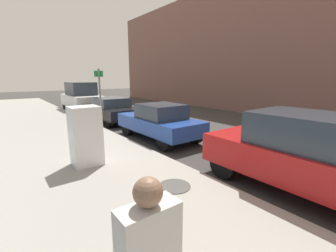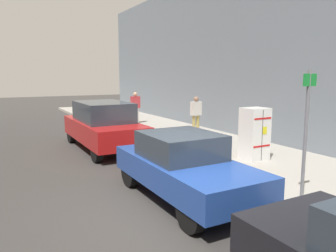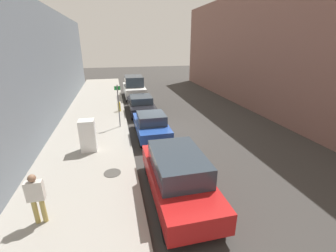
# 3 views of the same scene
# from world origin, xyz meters

# --- Properties ---
(ground_plane) EXTENTS (80.00, 80.00, 0.00)m
(ground_plane) POSITION_xyz_m (0.00, 0.00, 0.00)
(ground_plane) COLOR #383533
(sidewalk_slab) EXTENTS (4.46, 44.00, 0.16)m
(sidewalk_slab) POSITION_xyz_m (-4.06, 0.00, 0.08)
(sidewalk_slab) COLOR #9E998E
(sidewalk_slab) RESTS_ON ground
(discarded_refrigerator) EXTENTS (0.74, 0.65, 1.60)m
(discarded_refrigerator) POSITION_xyz_m (-3.93, -1.89, 0.96)
(discarded_refrigerator) COLOR white
(discarded_refrigerator) RESTS_ON sidewalk_slab
(manhole_cover) EXTENTS (0.70, 0.70, 0.02)m
(manhole_cover) POSITION_xyz_m (-2.84, -4.34, 0.17)
(manhole_cover) COLOR #47443F
(manhole_cover) RESTS_ON sidewalk_slab
(street_sign_post) EXTENTS (0.36, 0.07, 2.68)m
(street_sign_post) POSITION_xyz_m (-2.31, 1.20, 1.65)
(street_sign_post) COLOR slate
(street_sign_post) RESTS_ON sidewalk_slab
(pedestrian_walking_far) EXTENTS (0.49, 0.23, 1.69)m
(pedestrian_walking_far) POSITION_xyz_m (-3.79, -10.75, 1.14)
(pedestrian_walking_far) COLOR beige
(pedestrian_walking_far) RESTS_ON sidewalk_slab
(pedestrian_standing_near) EXTENTS (0.48, 0.22, 1.65)m
(pedestrian_standing_near) POSITION_xyz_m (-4.92, -6.60, 1.11)
(pedestrian_standing_near) COLOR #A8934C
(pedestrian_standing_near) RESTS_ON sidewalk_slab
(parked_suv_red) EXTENTS (1.87, 4.74, 1.76)m
(parked_suv_red) POSITION_xyz_m (-0.56, -6.23, 0.91)
(parked_suv_red) COLOR red
(parked_suv_red) RESTS_ON ground
(parked_hatchback_blue) EXTENTS (1.73, 3.98, 1.46)m
(parked_hatchback_blue) POSITION_xyz_m (-0.56, -0.52, 0.75)
(parked_hatchback_blue) COLOR #23479E
(parked_hatchback_blue) RESTS_ON ground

